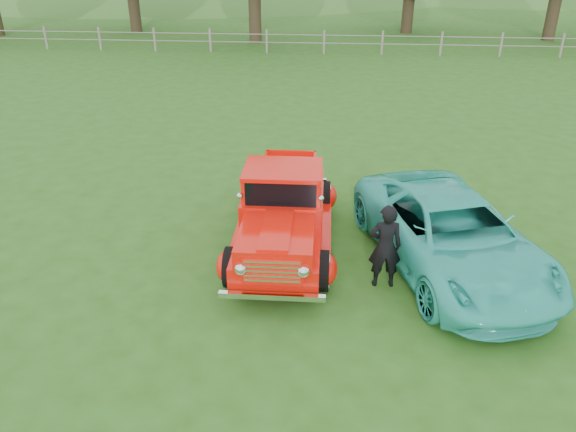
{
  "coord_description": "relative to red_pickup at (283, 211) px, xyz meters",
  "views": [
    {
      "loc": [
        0.56,
        -8.1,
        5.93
      ],
      "look_at": [
        -0.19,
        1.2,
        1.11
      ],
      "focal_mm": 35.0,
      "sensor_mm": 36.0,
      "label": 1
    }
  ],
  "objects": [
    {
      "name": "teal_sedan",
      "position": [
        3.26,
        -0.56,
        -0.07
      ],
      "size": [
        3.83,
        5.67,
        1.44
      ],
      "primitive_type": "imported",
      "rotation": [
        0.0,
        0.0,
        0.3
      ],
      "color": "#2FBFAD",
      "rests_on": "ground"
    },
    {
      "name": "red_pickup",
      "position": [
        0.0,
        0.0,
        0.0
      ],
      "size": [
        2.25,
        4.99,
        1.78
      ],
      "rotation": [
        0.0,
        0.0,
        0.01
      ],
      "color": "black",
      "rests_on": "ground"
    },
    {
      "name": "ground",
      "position": [
        0.35,
        -2.01,
        -0.8
      ],
      "size": [
        140.0,
        140.0,
        0.0
      ],
      "primitive_type": "plane",
      "color": "#264E14",
      "rests_on": "ground"
    },
    {
      "name": "fence_line",
      "position": [
        0.35,
        19.99,
        -0.19
      ],
      "size": [
        48.0,
        0.12,
        1.2
      ],
      "color": "gray",
      "rests_on": "ground"
    },
    {
      "name": "distant_hills",
      "position": [
        -3.73,
        57.46,
        -5.34
      ],
      "size": [
        116.0,
        60.0,
        18.0
      ],
      "color": "#346625",
      "rests_on": "ground"
    },
    {
      "name": "man",
      "position": [
        1.95,
        -1.29,
        0.02
      ],
      "size": [
        0.62,
        0.44,
        1.64
      ],
      "primitive_type": "imported",
      "rotation": [
        0.0,
        0.0,
        3.22
      ],
      "color": "black",
      "rests_on": "ground"
    }
  ]
}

